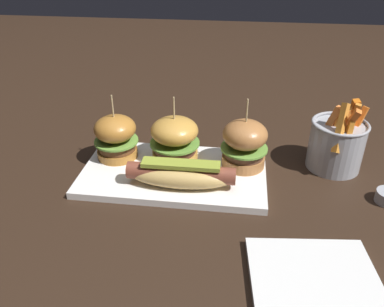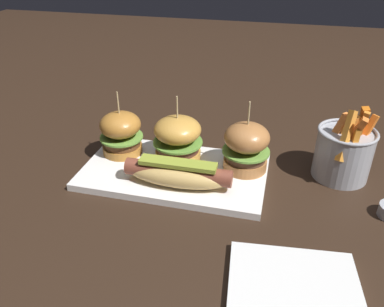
{
  "view_description": "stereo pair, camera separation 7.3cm",
  "coord_description": "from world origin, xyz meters",
  "px_view_note": "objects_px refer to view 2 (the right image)",
  "views": [
    {
      "loc": [
        0.12,
        -0.63,
        0.42
      ],
      "look_at": [
        0.04,
        0.0,
        0.05
      ],
      "focal_mm": 36.17,
      "sensor_mm": 36.0,
      "label": 1
    },
    {
      "loc": [
        0.19,
        -0.61,
        0.42
      ],
      "look_at": [
        0.04,
        0.0,
        0.05
      ],
      "focal_mm": 36.17,
      "sensor_mm": 36.0,
      "label": 2
    }
  ],
  "objects_px": {
    "slider_right": "(246,146)",
    "slider_left": "(121,133)",
    "fries_bucket": "(344,152)",
    "side_plate": "(295,298)",
    "hot_dog": "(178,174)",
    "slider_center": "(178,138)",
    "platter_main": "(175,172)"
  },
  "relations": [
    {
      "from": "slider_left",
      "to": "side_plate",
      "type": "bearing_deg",
      "value": -38.6
    },
    {
      "from": "fries_bucket",
      "to": "side_plate",
      "type": "height_order",
      "value": "fries_bucket"
    },
    {
      "from": "slider_right",
      "to": "side_plate",
      "type": "distance_m",
      "value": 0.31
    },
    {
      "from": "hot_dog",
      "to": "side_plate",
      "type": "relative_size",
      "value": 1.13
    },
    {
      "from": "platter_main",
      "to": "fries_bucket",
      "type": "height_order",
      "value": "fries_bucket"
    },
    {
      "from": "fries_bucket",
      "to": "side_plate",
      "type": "xyz_separation_m",
      "value": [
        -0.08,
        -0.33,
        -0.05
      ]
    },
    {
      "from": "slider_center",
      "to": "hot_dog",
      "type": "bearing_deg",
      "value": -73.95
    },
    {
      "from": "slider_right",
      "to": "fries_bucket",
      "type": "xyz_separation_m",
      "value": [
        0.18,
        0.04,
        -0.01
      ]
    },
    {
      "from": "slider_right",
      "to": "slider_left",
      "type": "bearing_deg",
      "value": 179.73
    },
    {
      "from": "slider_right",
      "to": "hot_dog",
      "type": "bearing_deg",
      "value": -142.14
    },
    {
      "from": "hot_dog",
      "to": "fries_bucket",
      "type": "relative_size",
      "value": 1.33
    },
    {
      "from": "slider_right",
      "to": "fries_bucket",
      "type": "bearing_deg",
      "value": 12.54
    },
    {
      "from": "hot_dog",
      "to": "side_plate",
      "type": "bearing_deg",
      "value": -43.06
    },
    {
      "from": "slider_center",
      "to": "slider_right",
      "type": "relative_size",
      "value": 0.95
    },
    {
      "from": "side_plate",
      "to": "slider_left",
      "type": "bearing_deg",
      "value": 141.4
    },
    {
      "from": "slider_right",
      "to": "side_plate",
      "type": "xyz_separation_m",
      "value": [
        0.1,
        -0.29,
        -0.06
      ]
    },
    {
      "from": "hot_dog",
      "to": "slider_right",
      "type": "height_order",
      "value": "slider_right"
    },
    {
      "from": "platter_main",
      "to": "side_plate",
      "type": "bearing_deg",
      "value": -46.61
    },
    {
      "from": "platter_main",
      "to": "slider_left",
      "type": "xyz_separation_m",
      "value": [
        -0.12,
        0.04,
        0.05
      ]
    },
    {
      "from": "hot_dog",
      "to": "slider_center",
      "type": "xyz_separation_m",
      "value": [
        -0.03,
        0.09,
        0.02
      ]
    },
    {
      "from": "slider_center",
      "to": "fries_bucket",
      "type": "bearing_deg",
      "value": 5.78
    },
    {
      "from": "hot_dog",
      "to": "slider_center",
      "type": "height_order",
      "value": "slider_center"
    },
    {
      "from": "slider_left",
      "to": "slider_right",
      "type": "bearing_deg",
      "value": -0.27
    },
    {
      "from": "slider_left",
      "to": "side_plate",
      "type": "xyz_separation_m",
      "value": [
        0.36,
        -0.29,
        -0.05
      ]
    },
    {
      "from": "platter_main",
      "to": "slider_center",
      "type": "distance_m",
      "value": 0.07
    },
    {
      "from": "slider_center",
      "to": "side_plate",
      "type": "height_order",
      "value": "slider_center"
    },
    {
      "from": "hot_dog",
      "to": "slider_right",
      "type": "distance_m",
      "value": 0.14
    },
    {
      "from": "slider_center",
      "to": "fries_bucket",
      "type": "xyz_separation_m",
      "value": [
        0.32,
        0.03,
        -0.01
      ]
    },
    {
      "from": "slider_left",
      "to": "side_plate",
      "type": "distance_m",
      "value": 0.47
    },
    {
      "from": "platter_main",
      "to": "slider_left",
      "type": "height_order",
      "value": "slider_left"
    },
    {
      "from": "hot_dog",
      "to": "slider_left",
      "type": "relative_size",
      "value": 1.46
    },
    {
      "from": "slider_center",
      "to": "fries_bucket",
      "type": "relative_size",
      "value": 0.91
    }
  ]
}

